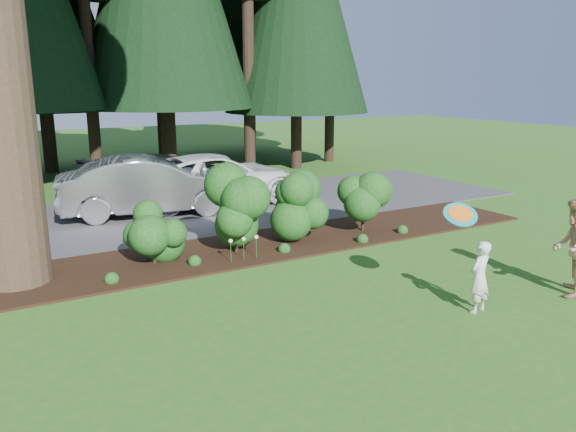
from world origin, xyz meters
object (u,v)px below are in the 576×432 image
Objects in this scene: frisbee at (460,214)px; car_silver_wagon at (150,186)px; adult at (573,247)px; car_white_suv at (218,178)px; car_dark_suv at (162,176)px; child at (480,277)px.

car_silver_wagon is at bearing 104.57° from frisbee.
adult is at bearing -13.43° from frisbee.
car_white_suv is 3.10× the size of adult.
car_dark_suv is 4.06× the size of child.
frisbee is at bearing -154.86° from car_silver_wagon.
car_white_suv is 9.90m from frisbee.
frisbee is (1.40, -11.46, 0.90)m from car_dark_suv.
car_white_suv is 4.48× the size of child.
child is at bearing 179.49° from car_dark_suv.
car_white_suv reaches higher than car_dark_suv.
child is 2.03× the size of frisbee.
child is at bearing -46.68° from frisbee.
car_silver_wagon is 2.39m from car_dark_suv.
frisbee is at bearing -60.06° from child.
adult reaches higher than car_dark_suv.
car_silver_wagon is 8.39× the size of frisbee.
car_silver_wagon is at bearing -87.77° from child.
child is (2.68, -9.58, -0.25)m from car_silver_wagon.
car_silver_wagon is at bearing -96.73° from adult.
car_white_suv is at bearing -149.47° from car_dark_suv.
adult reaches higher than car_white_suv.
adult is at bearing -171.42° from car_dark_suv.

